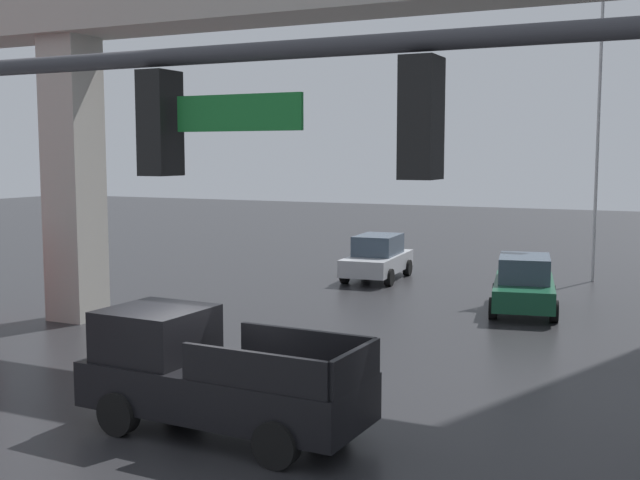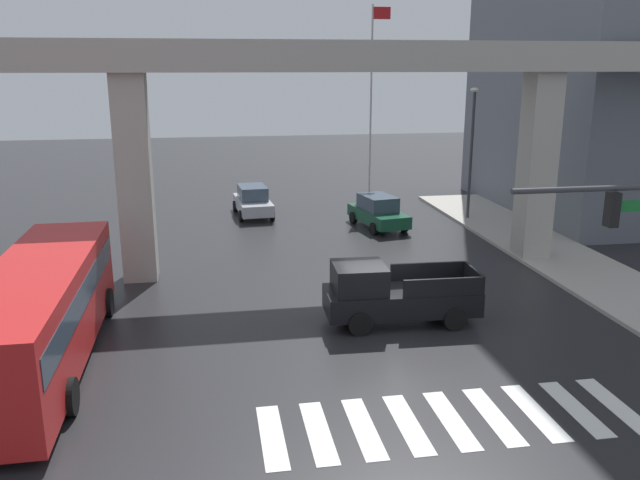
{
  "view_description": "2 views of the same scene",
  "coord_description": "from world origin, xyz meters",
  "px_view_note": "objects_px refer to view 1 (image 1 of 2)",
  "views": [
    {
      "loc": [
        7.79,
        -11.45,
        4.84
      ],
      "look_at": [
        0.67,
        3.57,
        3.02
      ],
      "focal_mm": 44.42,
      "sensor_mm": 36.0,
      "label": 1
    },
    {
      "loc": [
        -5.58,
        -20.06,
        8.43
      ],
      "look_at": [
        -1.71,
        2.6,
        2.25
      ],
      "focal_mm": 36.76,
      "sensor_mm": 36.0,
      "label": 2
    }
  ],
  "objects_px": {
    "sedan_silver": "(377,257)",
    "traffic_signal_mast": "(406,218)",
    "pickup_truck": "(210,376)",
    "sedan_dark_green": "(524,284)",
    "flagpole": "(602,101)"
  },
  "relations": [
    {
      "from": "traffic_signal_mast",
      "to": "flagpole",
      "type": "relative_size",
      "value": 0.55
    },
    {
      "from": "pickup_truck",
      "to": "sedan_silver",
      "type": "bearing_deg",
      "value": 101.53
    },
    {
      "from": "sedan_silver",
      "to": "traffic_signal_mast",
      "type": "xyz_separation_m",
      "value": [
        9.14,
        -23.06,
        3.54
      ]
    },
    {
      "from": "pickup_truck",
      "to": "traffic_signal_mast",
      "type": "xyz_separation_m",
      "value": [
        5.68,
        -6.06,
        3.4
      ]
    },
    {
      "from": "traffic_signal_mast",
      "to": "sedan_dark_green",
      "type": "bearing_deg",
      "value": 98.3
    },
    {
      "from": "pickup_truck",
      "to": "sedan_silver",
      "type": "distance_m",
      "value": 17.35
    },
    {
      "from": "flagpole",
      "to": "sedan_dark_green",
      "type": "bearing_deg",
      "value": -100.7
    },
    {
      "from": "sedan_dark_green",
      "to": "flagpole",
      "type": "distance_m",
      "value": 9.26
    },
    {
      "from": "sedan_dark_green",
      "to": "flagpole",
      "type": "xyz_separation_m",
      "value": [
        1.32,
        7.0,
        5.92
      ]
    },
    {
      "from": "pickup_truck",
      "to": "sedan_dark_green",
      "type": "distance_m",
      "value": 13.34
    },
    {
      "from": "pickup_truck",
      "to": "traffic_signal_mast",
      "type": "relative_size",
      "value": 0.8
    },
    {
      "from": "sedan_dark_green",
      "to": "sedan_silver",
      "type": "bearing_deg",
      "value": 147.97
    },
    {
      "from": "sedan_dark_green",
      "to": "sedan_silver",
      "type": "relative_size",
      "value": 1.03
    },
    {
      "from": "sedan_silver",
      "to": "traffic_signal_mast",
      "type": "relative_size",
      "value": 0.68
    },
    {
      "from": "sedan_dark_green",
      "to": "sedan_silver",
      "type": "distance_m",
      "value": 7.51
    }
  ]
}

